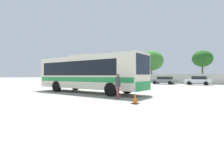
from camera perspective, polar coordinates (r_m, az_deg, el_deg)
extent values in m
plane|color=gray|center=(25.40, 6.75, -3.94)|extent=(300.00, 300.00, 0.00)
cube|color=beige|center=(38.37, 17.00, -1.30)|extent=(80.00, 0.30, 1.90)
cube|color=silver|center=(16.47, -7.71, 0.71)|extent=(11.23, 2.58, 2.89)
cube|color=black|center=(16.87, -9.10, 1.86)|extent=(9.21, 2.61, 1.27)
cube|color=green|center=(16.47, -7.72, -1.50)|extent=(11.01, 2.61, 0.40)
cube|color=#19212D|center=(13.27, 10.24, 3.23)|extent=(0.05, 2.30, 1.50)
cube|color=green|center=(13.27, 10.27, -3.77)|extent=(0.07, 2.50, 0.69)
cube|color=#B2B2B2|center=(17.16, -9.76, 5.91)|extent=(2.20, 1.41, 0.24)
cylinder|color=black|center=(15.38, 4.97, -4.31)|extent=(1.04, 0.30, 1.04)
cylinder|color=black|center=(13.34, -0.44, -4.92)|extent=(1.04, 0.30, 1.04)
cylinder|color=black|center=(19.56, -11.83, -3.47)|extent=(1.04, 0.30, 1.04)
cylinder|color=black|center=(18.00, -17.60, -3.72)|extent=(1.04, 0.30, 1.04)
cylinder|color=#99383D|center=(12.16, 2.03, -5.85)|extent=(0.16, 0.16, 0.83)
cylinder|color=#99383D|center=(12.01, 1.84, -5.92)|extent=(0.16, 0.16, 0.83)
cylinder|color=#38383D|center=(12.03, 1.94, -2.34)|extent=(0.44, 0.44, 0.66)
sphere|color=brown|center=(12.03, 1.94, -0.23)|extent=(0.23, 0.23, 0.23)
cube|color=slate|center=(39.38, -0.20, -1.74)|extent=(4.63, 2.23, 0.64)
cube|color=black|center=(39.26, 0.08, -0.89)|extent=(2.61, 1.89, 0.53)
cylinder|color=black|center=(39.35, -2.59, -2.21)|extent=(0.66, 0.28, 0.64)
cylinder|color=black|center=(40.85, -1.26, -2.15)|extent=(0.66, 0.28, 0.64)
cylinder|color=black|center=(37.94, 0.94, -2.28)|extent=(0.66, 0.28, 0.64)
cylinder|color=black|center=(39.49, 2.18, -2.21)|extent=(0.66, 0.28, 0.64)
cube|color=slate|center=(37.15, 8.05, -1.85)|extent=(4.05, 1.91, 0.61)
cube|color=black|center=(37.23, 7.77, -0.99)|extent=(2.24, 1.71, 0.50)
cylinder|color=black|center=(37.44, 10.35, -2.30)|extent=(0.65, 0.24, 0.64)
cylinder|color=black|center=(35.83, 9.21, -2.39)|extent=(0.65, 0.24, 0.64)
cylinder|color=black|center=(38.51, 6.96, -2.25)|extent=(0.65, 0.24, 0.64)
cylinder|color=black|center=(36.94, 5.72, -2.33)|extent=(0.65, 0.24, 0.64)
cube|color=slate|center=(33.81, 16.50, -1.99)|extent=(4.55, 1.88, 0.60)
cube|color=black|center=(33.73, 16.87, -1.07)|extent=(2.51, 1.70, 0.49)
cylinder|color=black|center=(33.46, 13.75, -2.52)|extent=(0.64, 0.23, 0.64)
cylinder|color=black|center=(35.11, 14.78, -2.42)|extent=(0.64, 0.23, 0.64)
cylinder|color=black|center=(32.57, 18.36, -2.57)|extent=(0.64, 0.23, 0.64)
cylinder|color=black|center=(34.27, 19.19, -2.46)|extent=(0.64, 0.23, 0.64)
cube|color=silver|center=(33.06, 26.26, -1.96)|extent=(4.11, 1.92, 0.64)
cube|color=black|center=(33.03, 26.61, -0.95)|extent=(2.28, 1.72, 0.52)
cylinder|color=black|center=(32.40, 23.85, -2.57)|extent=(0.65, 0.24, 0.64)
cylinder|color=black|center=(34.13, 24.37, -2.46)|extent=(0.65, 0.24, 0.64)
cylinder|color=black|center=(32.06, 28.29, -2.58)|extent=(0.65, 0.24, 0.64)
cylinder|color=black|center=(33.81, 28.58, -2.47)|extent=(0.65, 0.24, 0.64)
cylinder|color=brown|center=(50.52, 1.63, -0.74)|extent=(0.32, 0.32, 2.52)
ellipsoid|color=#2D6628|center=(50.58, 1.63, 2.46)|extent=(4.49, 4.49, 3.81)
cylinder|color=brown|center=(45.55, 12.77, -0.26)|extent=(0.32, 0.32, 3.33)
ellipsoid|color=#38752D|center=(45.71, 12.77, 4.45)|extent=(5.97, 5.97, 5.08)
cylinder|color=brown|center=(40.69, 27.41, 0.05)|extent=(0.32, 0.32, 3.71)
ellipsoid|color=#23561E|center=(40.84, 27.40, 4.63)|extent=(4.03, 4.03, 3.43)
cube|color=black|center=(9.95, 7.52, -9.37)|extent=(0.36, 0.36, 0.04)
cone|color=orange|center=(9.90, 7.52, -7.54)|extent=(0.28, 0.28, 0.60)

